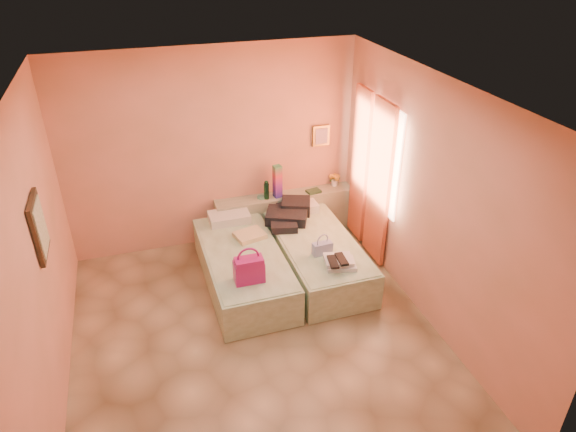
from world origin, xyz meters
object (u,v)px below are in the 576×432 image
object	(u,v)px
towel_stack	(340,262)
bed_right	(316,255)
water_bottle	(266,190)
headboard_ledge	(285,214)
flower_vase	(335,178)
green_book	(314,191)
bed_left	(243,268)
blue_handbag	(322,248)
magenta_handbag	(249,269)

from	to	relation	value
towel_stack	bed_right	bearing A→B (deg)	95.64
water_bottle	headboard_ledge	bearing A→B (deg)	8.11
flower_vase	towel_stack	distance (m)	1.89
green_book	bed_left	bearing A→B (deg)	-152.67
water_bottle	blue_handbag	world-z (taller)	water_bottle
water_bottle	blue_handbag	xyz separation A→B (m)	(0.34, -1.35, -0.20)
bed_left	bed_right	size ratio (longest dim) A/B	1.00
magenta_handbag	bed_left	bearing A→B (deg)	85.27
bed_left	towel_stack	size ratio (longest dim) A/B	5.71
bed_right	flower_vase	size ratio (longest dim) A/B	8.80
headboard_ledge	blue_handbag	xyz separation A→B (m)	(0.05, -1.39, 0.25)
green_book	flower_vase	world-z (taller)	flower_vase
bed_left	magenta_handbag	bearing A→B (deg)	-96.21
magenta_handbag	towel_stack	size ratio (longest dim) A/B	0.97
bed_left	flower_vase	size ratio (longest dim) A/B	8.80
blue_handbag	magenta_handbag	bearing A→B (deg)	-169.01
bed_right	magenta_handbag	world-z (taller)	magenta_handbag
green_book	magenta_handbag	distance (m)	2.11
water_bottle	towel_stack	size ratio (longest dim) A/B	0.76
bed_left	flower_vase	xyz separation A→B (m)	(1.69, 1.12, 0.51)
water_bottle	flower_vase	distance (m)	1.10
water_bottle	blue_handbag	distance (m)	1.41
bed_left	bed_right	world-z (taller)	same
water_bottle	magenta_handbag	distance (m)	1.75
flower_vase	towel_stack	xyz separation A→B (m)	(-0.63, -1.77, -0.21)
headboard_ledge	flower_vase	bearing A→B (deg)	5.21
water_bottle	flower_vase	xyz separation A→B (m)	(1.09, 0.11, -0.02)
bed_left	water_bottle	size ratio (longest dim) A/B	7.53
water_bottle	blue_handbag	bearing A→B (deg)	-75.78
flower_vase	bed_right	bearing A→B (deg)	-121.75
bed_right	bed_left	bearing A→B (deg)	179.35
flower_vase	magenta_handbag	size ratio (longest dim) A/B	0.67
bed_left	towel_stack	bearing A→B (deg)	-32.23
flower_vase	bed_left	bearing A→B (deg)	-146.32
magenta_handbag	water_bottle	bearing A→B (deg)	68.85
green_book	towel_stack	size ratio (longest dim) A/B	0.57
bed_right	towel_stack	xyz separation A→B (m)	(0.06, -0.65, 0.30)
headboard_ledge	green_book	world-z (taller)	green_book
green_book	blue_handbag	distance (m)	1.39
towel_stack	flower_vase	bearing A→B (deg)	70.39
bed_right	green_book	bearing A→B (deg)	71.82
bed_left	water_bottle	world-z (taller)	water_bottle
bed_right	water_bottle	world-z (taller)	water_bottle
magenta_handbag	bed_right	bearing A→B (deg)	31.00
green_book	towel_stack	distance (m)	1.67
water_bottle	towel_stack	xyz separation A→B (m)	(0.46, -1.66, -0.23)
bed_right	green_book	world-z (taller)	green_book
bed_right	towel_stack	bearing A→B (deg)	-85.00
headboard_ledge	water_bottle	xyz separation A→B (m)	(-0.29, -0.04, 0.46)
bed_right	water_bottle	distance (m)	1.21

